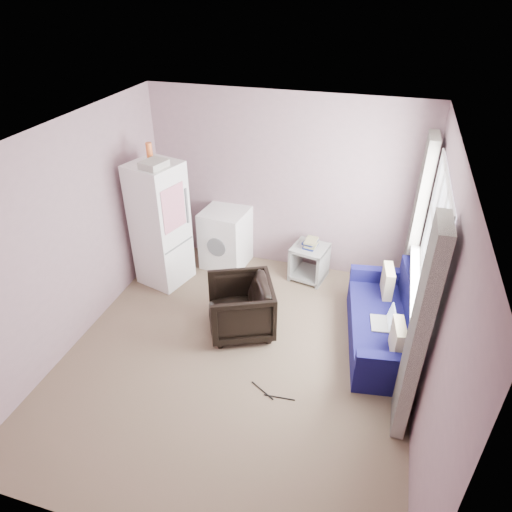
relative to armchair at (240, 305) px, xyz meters
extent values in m
cube|color=#7C6651|center=(0.10, -0.45, -0.39)|extent=(3.80, 4.20, 0.02)
cube|color=silver|center=(0.10, -0.45, 2.13)|extent=(3.80, 4.20, 0.02)
cube|color=gray|center=(0.10, 1.66, 0.87)|extent=(3.80, 0.02, 2.50)
cube|color=gray|center=(0.10, -2.56, 0.87)|extent=(3.80, 0.02, 2.50)
cube|color=gray|center=(-1.81, -0.45, 0.87)|extent=(0.02, 4.20, 2.50)
cube|color=gray|center=(2.01, -0.45, 0.87)|extent=(0.02, 4.20, 2.50)
cube|color=white|center=(1.99, 0.25, 1.12)|extent=(0.01, 1.60, 1.20)
imported|color=black|center=(0.00, 0.00, 0.00)|extent=(0.93, 0.95, 0.76)
cube|color=white|center=(-1.36, 0.75, 0.48)|extent=(0.72, 0.72, 1.72)
cube|color=slate|center=(-1.07, 0.67, 0.26)|extent=(0.16, 0.53, 0.02)
cube|color=slate|center=(-1.01, 0.88, 0.75)|extent=(0.03, 0.03, 0.49)
cube|color=white|center=(-1.08, 0.64, 0.82)|extent=(0.12, 0.40, 0.59)
cylinder|color=orange|center=(-1.42, 0.82, 1.46)|extent=(0.10, 0.10, 0.24)
cube|color=beige|center=(-1.27, 0.62, 1.38)|extent=(0.32, 0.35, 0.09)
cube|color=white|center=(-0.67, 1.38, 0.05)|extent=(0.67, 0.67, 0.87)
cube|color=slate|center=(-0.68, 1.36, 0.46)|extent=(0.63, 0.61, 0.05)
cylinder|color=slate|center=(-0.71, 1.07, 0.06)|extent=(0.29, 0.05, 0.29)
cube|color=gray|center=(0.58, 1.35, 0.11)|extent=(0.54, 0.54, 0.04)
cube|color=gray|center=(0.58, 1.35, -0.32)|extent=(0.54, 0.54, 0.04)
cube|color=gray|center=(0.37, 1.39, -0.12)|extent=(0.13, 0.46, 0.51)
cube|color=gray|center=(0.78, 1.31, -0.12)|extent=(0.13, 0.46, 0.51)
cube|color=navy|center=(0.58, 1.35, 0.14)|extent=(0.19, 0.25, 0.03)
cube|color=#9B9667|center=(0.59, 1.34, 0.17)|extent=(0.18, 0.24, 0.03)
cube|color=navy|center=(0.57, 1.35, 0.20)|extent=(0.21, 0.26, 0.03)
cube|color=#9B9667|center=(0.58, 1.34, 0.23)|extent=(0.17, 0.24, 0.03)
cube|color=#141358|center=(1.67, 0.24, -0.20)|extent=(0.99, 1.71, 0.36)
cube|color=#141358|center=(1.97, 0.28, 0.18)|extent=(0.39, 1.62, 0.40)
cube|color=#141358|center=(1.78, -0.54, 0.07)|extent=(0.77, 0.23, 0.18)
cube|color=#141358|center=(1.56, 1.01, 0.07)|extent=(0.77, 0.23, 0.18)
cube|color=beige|center=(1.79, -0.27, 0.16)|extent=(0.16, 0.37, 0.36)
cube|color=beige|center=(1.64, 0.76, 0.16)|extent=(0.16, 0.37, 0.36)
cube|color=gray|center=(1.61, 0.14, -0.01)|extent=(0.25, 0.32, 0.02)
cube|color=silver|center=(1.72, 0.15, 0.09)|extent=(0.10, 0.30, 0.20)
cube|color=white|center=(1.92, 0.25, 0.49)|extent=(0.14, 1.70, 0.04)
cube|color=white|center=(1.97, 0.25, 0.52)|extent=(0.02, 1.68, 0.05)
cube|color=white|center=(1.97, 0.25, 1.12)|extent=(0.02, 1.68, 0.05)
cube|color=white|center=(1.97, 0.25, 1.72)|extent=(0.02, 1.68, 0.05)
cube|color=white|center=(1.97, -0.55, 1.12)|extent=(0.02, 0.05, 1.20)
cube|color=white|center=(1.97, -0.02, 1.12)|extent=(0.02, 0.05, 1.20)
cube|color=white|center=(1.97, 0.51, 1.12)|extent=(0.02, 0.05, 1.20)
cube|color=white|center=(1.97, 1.05, 1.12)|extent=(0.02, 0.05, 1.20)
cube|color=beige|center=(1.88, -0.83, 0.72)|extent=(0.12, 0.46, 2.18)
cube|color=beige|center=(1.88, 1.33, 0.72)|extent=(0.12, 0.46, 2.18)
cylinder|color=black|center=(0.71, -0.90, -0.37)|extent=(0.32, 0.03, 0.01)
cylinder|color=black|center=(0.52, -0.86, -0.37)|extent=(0.28, 0.18, 0.01)
camera|label=1|loc=(1.39, -4.05, 3.35)|focal=32.00mm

